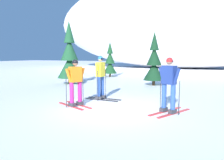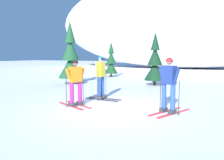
% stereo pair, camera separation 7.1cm
% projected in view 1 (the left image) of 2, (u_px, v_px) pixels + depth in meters
% --- Properties ---
extents(ground_plane, '(120.00, 120.00, 0.00)m').
position_uv_depth(ground_plane, '(113.00, 109.00, 7.66)').
color(ground_plane, white).
extents(skier_navy_jacket, '(1.11, 1.72, 1.78)m').
position_uv_depth(skier_navy_jacket, '(169.00, 84.00, 7.00)').
color(skier_navy_jacket, red).
rests_on(skier_navy_jacket, ground).
extents(skier_orange_jacket, '(1.63, 1.05, 1.70)m').
position_uv_depth(skier_orange_jacket, '(76.00, 82.00, 7.98)').
color(skier_orange_jacket, red).
rests_on(skier_orange_jacket, ground).
extents(skier_yellow_jacket, '(1.59, 0.77, 1.82)m').
position_uv_depth(skier_yellow_jacket, '(101.00, 77.00, 9.26)').
color(skier_yellow_jacket, black).
rests_on(skier_yellow_jacket, ground).
extents(pine_tree_far_left, '(1.56, 1.56, 4.04)m').
position_uv_depth(pine_tree_far_left, '(70.00, 58.00, 14.19)').
color(pine_tree_far_left, '#47301E').
rests_on(pine_tree_far_left, ground).
extents(pine_tree_center_left, '(1.17, 1.17, 3.04)m').
position_uv_depth(pine_tree_center_left, '(110.00, 62.00, 19.07)').
color(pine_tree_center_left, '#47301E').
rests_on(pine_tree_center_left, ground).
extents(pine_tree_center_right, '(1.27, 1.27, 3.30)m').
position_uv_depth(pine_tree_center_right, '(154.00, 63.00, 13.56)').
color(pine_tree_center_right, '#47301E').
rests_on(pine_tree_center_right, ground).
extents(snow_ridge_background, '(38.05, 16.43, 13.54)m').
position_uv_depth(snow_ridge_background, '(180.00, 20.00, 31.23)').
color(snow_ridge_background, white).
rests_on(snow_ridge_background, ground).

